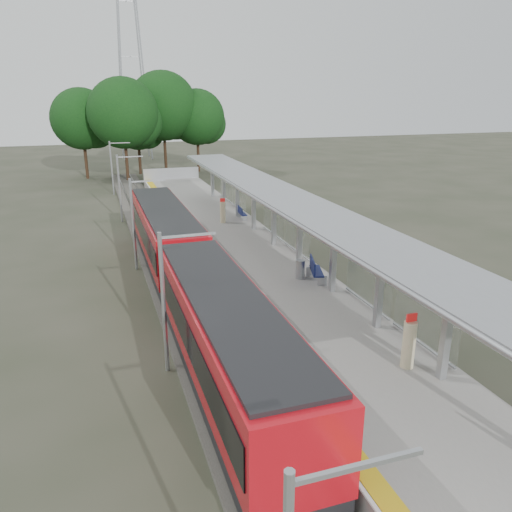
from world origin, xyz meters
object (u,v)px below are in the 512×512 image
(bench_mid, at_px, (315,269))
(info_pillar_near, at_px, (409,344))
(litter_bin, at_px, (300,269))
(train, at_px, (187,271))
(info_pillar_far, at_px, (223,212))
(bench_far, at_px, (241,213))

(bench_mid, xyz_separation_m, info_pillar_near, (-0.43, -8.50, 0.24))
(litter_bin, bearing_deg, bench_mid, -50.22)
(train, height_order, bench_mid, train)
(train, xyz_separation_m, info_pillar_near, (5.85, -9.06, -0.19))
(train, height_order, info_pillar_near, train)
(train, distance_m, litter_bin, 5.78)
(bench_mid, bearing_deg, info_pillar_far, 112.83)
(train, relative_size, info_pillar_far, 15.41)
(bench_mid, height_order, litter_bin, bench_mid)
(bench_far, bearing_deg, litter_bin, -90.20)
(bench_mid, height_order, bench_far, bench_mid)
(train, xyz_separation_m, bench_far, (6.52, 12.96, -0.56))
(bench_far, xyz_separation_m, litter_bin, (-0.77, -12.89, -0.01))
(litter_bin, bearing_deg, bench_far, 86.60)
(bench_mid, xyz_separation_m, bench_far, (0.24, 13.51, -0.13))
(train, distance_m, info_pillar_far, 13.33)
(info_pillar_near, height_order, litter_bin, info_pillar_near)
(train, relative_size, litter_bin, 28.73)
(bench_far, height_order, info_pillar_far, info_pillar_far)
(bench_far, xyz_separation_m, info_pillar_far, (-1.58, -0.58, 0.28))
(litter_bin, bearing_deg, info_pillar_far, 93.78)
(info_pillar_near, bearing_deg, bench_mid, 86.31)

